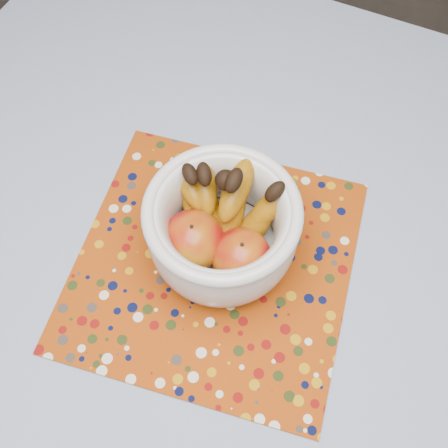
# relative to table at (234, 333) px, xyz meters

# --- Properties ---
(table) EXTENTS (1.20, 1.20, 0.75)m
(table) POSITION_rel_table_xyz_m (0.00, 0.00, 0.00)
(table) COLOR brown
(table) RESTS_ON ground
(tablecloth) EXTENTS (1.32, 1.32, 0.01)m
(tablecloth) POSITION_rel_table_xyz_m (0.00, 0.00, 0.08)
(tablecloth) COLOR #6274A3
(tablecloth) RESTS_ON table
(placemat) EXTENTS (0.44, 0.44, 0.00)m
(placemat) POSITION_rel_table_xyz_m (-0.06, 0.06, 0.09)
(placemat) COLOR #8A3307
(placemat) RESTS_ON tablecloth
(fruit_bowl) EXTENTS (0.24, 0.22, 0.16)m
(fruit_bowl) POSITION_rel_table_xyz_m (-0.06, 0.09, 0.16)
(fruit_bowl) COLOR silver
(fruit_bowl) RESTS_ON placemat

